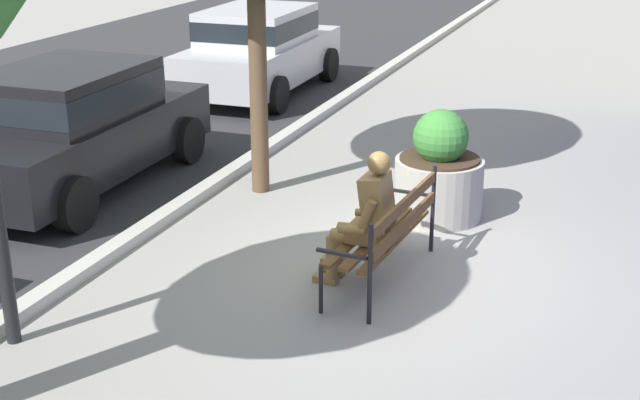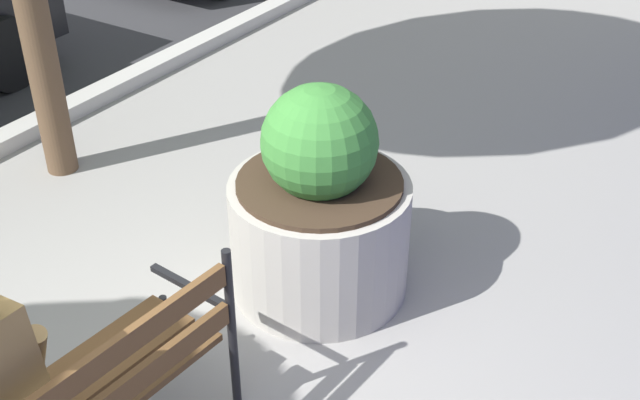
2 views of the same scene
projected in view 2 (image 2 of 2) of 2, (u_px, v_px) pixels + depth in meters
concrete_planter at (320, 213)px, 4.58m from camera, size 1.02×1.02×1.28m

